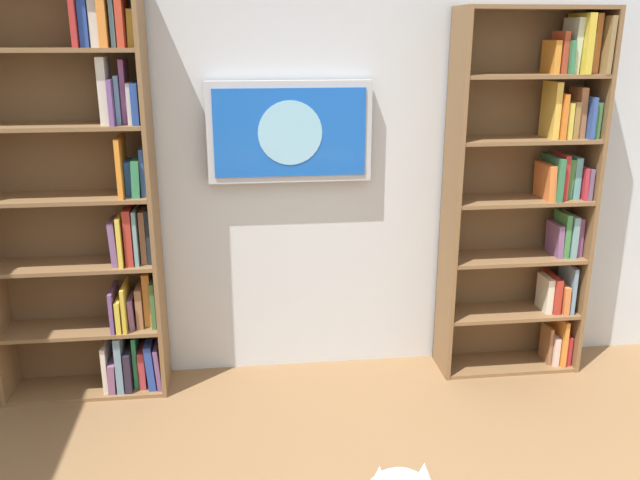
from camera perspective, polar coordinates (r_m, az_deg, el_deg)
wall_back at (r=3.55m, az=-1.78°, el=9.37°), size 4.52×0.06×2.70m
bookshelf_left at (r=3.77m, az=17.93°, el=4.07°), size 0.78×0.28×1.97m
bookshelf_right at (r=3.51m, az=-19.10°, el=3.04°), size 0.84×0.28×2.13m
wall_mounted_tv at (r=3.46m, az=-2.63°, el=9.26°), size 0.85×0.07×0.52m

